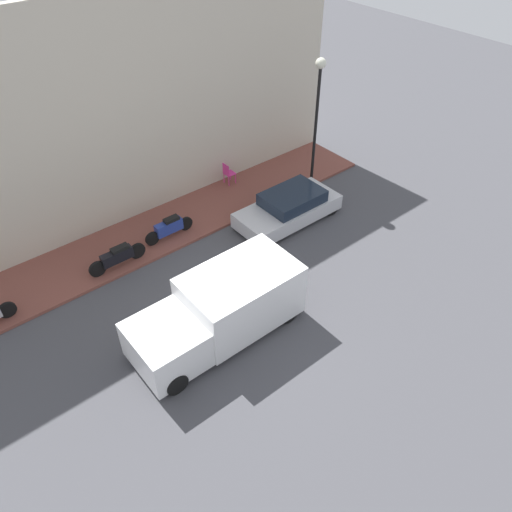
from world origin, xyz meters
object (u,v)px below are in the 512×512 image
object	(u,v)px
parked_car	(289,208)
delivery_van	(219,310)
motorcycle_black	(117,257)
streetlamp	(318,99)
cafe_chair	(228,172)
motorcycle_blue	(169,227)

from	to	relation	value
parked_car	delivery_van	size ratio (longest dim) A/B	0.80
delivery_van	motorcycle_black	bearing A→B (deg)	12.29
streetlamp	cafe_chair	world-z (taller)	streetlamp
parked_car	cafe_chair	world-z (taller)	parked_car
parked_car	streetlamp	size ratio (longest dim) A/B	0.80
cafe_chair	motorcycle_blue	bearing A→B (deg)	112.19
motorcycle_black	streetlamp	xyz separation A→B (m)	(-0.22, -8.81, 3.19)
motorcycle_blue	delivery_van	bearing A→B (deg)	165.65
cafe_chair	streetlamp	bearing A→B (deg)	-126.29
parked_car	streetlamp	xyz separation A→B (m)	(1.34, -2.49, 3.13)
delivery_van	cafe_chair	world-z (taller)	delivery_van
streetlamp	parked_car	bearing A→B (deg)	118.26
motorcycle_blue	cafe_chair	distance (m)	4.10
delivery_van	motorcycle_blue	distance (m)	4.95
streetlamp	cafe_chair	size ratio (longest dim) A/B	5.52
parked_car	motorcycle_black	bearing A→B (deg)	76.10
parked_car	streetlamp	bearing A→B (deg)	-61.74
motorcycle_black	streetlamp	bearing A→B (deg)	-91.45
streetlamp	delivery_van	bearing A→B (deg)	118.53
delivery_van	cafe_chair	bearing A→B (deg)	-38.45
parked_car	cafe_chair	bearing A→B (deg)	5.35
motorcycle_black	cafe_chair	size ratio (longest dim) A/B	2.21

